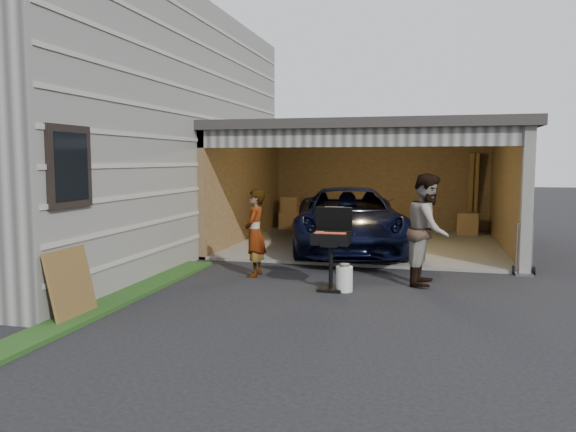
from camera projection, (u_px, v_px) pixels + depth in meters
name	position (u px, v px, depth m)	size (l,w,h in m)	color
ground	(265.00, 310.00, 7.82)	(80.00, 80.00, 0.00)	black
house	(64.00, 131.00, 12.87)	(7.00, 11.00, 5.50)	#474744
groundcover_strip	(81.00, 317.00, 7.40)	(0.50, 8.00, 0.06)	#193814
garage	(372.00, 169.00, 14.00)	(6.80, 6.30, 2.90)	#605E59
minivan	(348.00, 222.00, 12.66)	(2.33, 5.06, 1.41)	black
woman	(255.00, 233.00, 10.07)	(0.57, 0.38, 1.57)	silver
man	(428.00, 229.00, 9.39)	(0.91, 0.71, 1.87)	#4E341E
bbq_grill	(331.00, 242.00, 8.97)	(0.60, 0.52, 1.33)	black
propane_tank	(344.00, 279.00, 8.93)	(0.27, 0.27, 0.40)	silver
plywood_panel	(71.00, 285.00, 7.33)	(0.04, 0.84, 0.94)	brown
hand_truck	(524.00, 265.00, 10.19)	(0.39, 0.29, 0.95)	slate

